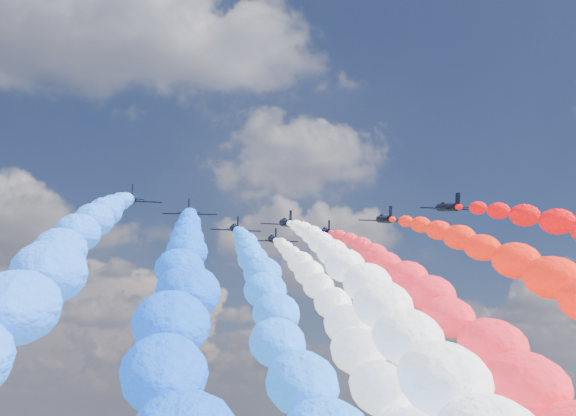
{
  "coord_description": "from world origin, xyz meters",
  "views": [
    {
      "loc": [
        -17.18,
        -133.78,
        65.55
      ],
      "look_at": [
        0.0,
        4.0,
        104.18
      ],
      "focal_mm": 48.35,
      "sensor_mm": 36.0,
      "label": 1
    }
  ],
  "objects": [
    {
      "name": "trail_0",
      "position": [
        -27.71,
        -65.25,
        78.61
      ],
      "size": [
        6.17,
        115.66,
        50.47
      ],
      "primitive_type": null,
      "color": "#236AFF"
    },
    {
      "name": "trail_6",
      "position": [
        17.98,
        -57.73,
        78.61
      ],
      "size": [
        6.17,
        115.66,
        50.47
      ],
      "primitive_type": null,
      "color": "#FA1D0E"
    },
    {
      "name": "trail_3",
      "position": [
        0.12,
        -52.6,
        78.61
      ],
      "size": [
        6.17,
        115.66,
        50.47
      ],
      "primitive_type": null,
      "color": "white"
    },
    {
      "name": "jet_7",
      "position": [
        27.03,
        -7.14,
        102.18
      ],
      "size": [
        10.16,
        13.63,
        6.12
      ],
      "primitive_type": null,
      "rotation": [
        0.26,
        0.0,
        0.04
      ],
      "color": "black"
    },
    {
      "name": "jet_5",
      "position": [
        8.9,
        13.74,
        102.18
      ],
      "size": [
        10.44,
        13.83,
        6.12
      ],
      "primitive_type": null,
      "rotation": [
        0.26,
        0.0,
        -0.06
      ],
      "color": "black"
    },
    {
      "name": "jet_3",
      "position": [
        0.12,
        7.46,
        102.18
      ],
      "size": [
        10.28,
        13.72,
        6.12
      ],
      "primitive_type": null,
      "rotation": [
        0.26,
        0.0,
        0.05
      ],
      "color": "black"
    },
    {
      "name": "jet_1",
      "position": [
        -18.0,
        2.03,
        102.18
      ],
      "size": [
        10.36,
        13.77,
        6.12
      ],
      "primitive_type": null,
      "rotation": [
        0.26,
        0.0,
        -0.05
      ],
      "color": "black"
    },
    {
      "name": "trail_1",
      "position": [
        -18.0,
        -58.03,
        78.61
      ],
      "size": [
        6.17,
        115.66,
        50.47
      ],
      "primitive_type": null,
      "color": "blue"
    },
    {
      "name": "jet_4",
      "position": [
        -0.92,
        21.37,
        102.18
      ],
      "size": [
        9.72,
        13.31,
        6.12
      ],
      "primitive_type": null,
      "rotation": [
        0.26,
        0.0,
        0.0
      ],
      "color": "black"
    },
    {
      "name": "trail_2",
      "position": [
        -9.26,
        -46.96,
        78.61
      ],
      "size": [
        6.17,
        115.66,
        50.47
      ],
      "primitive_type": null,
      "color": "#1F71FF"
    },
    {
      "name": "jet_0",
      "position": [
        -27.71,
        -5.19,
        102.18
      ],
      "size": [
        10.33,
        13.75,
        6.12
      ],
      "primitive_type": null,
      "rotation": [
        0.26,
        0.0,
        0.05
      ],
      "color": "black"
    },
    {
      "name": "jet_2",
      "position": [
        -9.26,
        13.1,
        102.18
      ],
      "size": [
        10.21,
        13.66,
        6.12
      ],
      "primitive_type": null,
      "rotation": [
        0.26,
        0.0,
        0.04
      ],
      "color": "black"
    },
    {
      "name": "trail_5",
      "position": [
        8.9,
        -46.33,
        78.61
      ],
      "size": [
        6.17,
        115.66,
        50.47
      ],
      "primitive_type": null,
      "color": "#F92131"
    },
    {
      "name": "trail_4",
      "position": [
        -0.92,
        -38.69,
        78.61
      ],
      "size": [
        6.17,
        115.66,
        50.47
      ],
      "primitive_type": null,
      "color": "white"
    },
    {
      "name": "jet_6",
      "position": [
        17.98,
        2.34,
        102.18
      ],
      "size": [
        9.96,
        13.49,
        6.12
      ],
      "primitive_type": null,
      "rotation": [
        0.26,
        0.0,
        -0.02
      ],
      "color": "black"
    }
  ]
}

